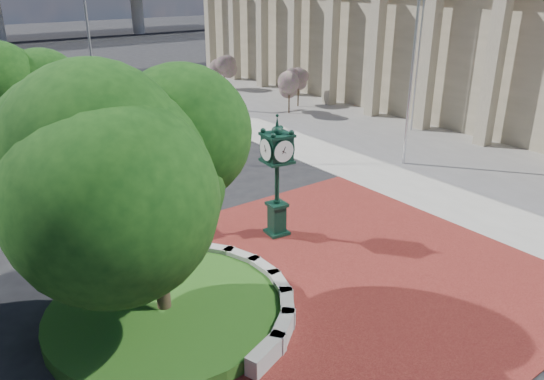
{
  "coord_description": "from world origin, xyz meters",
  "views": [
    {
      "loc": [
        -9.73,
        -11.02,
        8.4
      ],
      "look_at": [
        -0.37,
        1.5,
        2.06
      ],
      "focal_mm": 35.0,
      "sensor_mm": 36.0,
      "label": 1
    }
  ],
  "objects": [
    {
      "name": "shrub_mid",
      "position": [
        13.3,
        16.78,
        1.59
      ],
      "size": [
        1.2,
        1.2,
        2.2
      ],
      "color": "#38281C",
      "rests_on": "ground"
    },
    {
      "name": "sidewalk",
      "position": [
        16.0,
        10.0,
        0.02
      ],
      "size": [
        20.0,
        50.0,
        0.04
      ],
      "primitive_type": "cube",
      "color": "#9E9B93",
      "rests_on": "ground"
    },
    {
      "name": "ground",
      "position": [
        0.0,
        0.0,
        0.0
      ],
      "size": [
        200.0,
        200.0,
        0.0
      ],
      "primitive_type": "plane",
      "color": "black",
      "rests_on": "ground"
    },
    {
      "name": "planter_wall",
      "position": [
        -2.71,
        -0.0,
        0.27
      ],
      "size": [
        2.96,
        6.77,
        0.54
      ],
      "color": "#9E9B93",
      "rests_on": "ground"
    },
    {
      "name": "shrub_far",
      "position": [
        12.43,
        24.9,
        1.59
      ],
      "size": [
        1.2,
        1.2,
        2.2
      ],
      "color": "#38281C",
      "rests_on": "ground"
    },
    {
      "name": "post_clock",
      "position": [
        0.34,
        2.17,
        2.32
      ],
      "size": [
        0.97,
        0.97,
        4.23
      ],
      "color": "black",
      "rests_on": "ground"
    },
    {
      "name": "street_lamp_near",
      "position": [
        2.91,
        26.41,
        5.98
      ],
      "size": [
        2.27,
        0.69,
        10.2
      ],
      "color": "slate",
      "rests_on": "ground"
    },
    {
      "name": "flagpole_b",
      "position": [
        14.7,
        8.1,
        4.63
      ],
      "size": [
        1.41,
        0.16,
        9.04
      ],
      "color": "silver",
      "rests_on": "ground"
    },
    {
      "name": "tree_street",
      "position": [
        -4.0,
        18.0,
        3.24
      ],
      "size": [
        4.4,
        4.4,
        5.45
      ],
      "color": "#38281C",
      "rests_on": "ground"
    },
    {
      "name": "grass_bed",
      "position": [
        -5.0,
        0.0,
        0.2
      ],
      "size": [
        6.1,
        6.1,
        0.4
      ],
      "primitive_type": "cylinder",
      "color": "#1C4F16",
      "rests_on": "ground"
    },
    {
      "name": "tree_planter",
      "position": [
        -5.0,
        0.0,
        3.72
      ],
      "size": [
        5.2,
        5.2,
        6.33
      ],
      "color": "#38281C",
      "rests_on": "ground"
    },
    {
      "name": "shrub_near",
      "position": [
        11.56,
        15.6,
        1.59
      ],
      "size": [
        1.2,
        1.2,
        2.2
      ],
      "color": "#38281C",
      "rests_on": "ground"
    },
    {
      "name": "plaza",
      "position": [
        0.0,
        -1.0,
        0.02
      ],
      "size": [
        12.0,
        12.0,
        0.04
      ],
      "primitive_type": "cube",
      "color": "maroon",
      "rests_on": "ground"
    },
    {
      "name": "civic_building",
      "position": [
        23.6,
        12.0,
        4.33
      ],
      "size": [
        17.35,
        44.0,
        8.6
      ],
      "color": "tan",
      "rests_on": "ground"
    },
    {
      "name": "flagpole_a",
      "position": [
        9.71,
        4.46,
        5.83
      ],
      "size": [
        1.78,
        0.2,
        11.38
      ],
      "color": "silver",
      "rests_on": "ground"
    },
    {
      "name": "parked_car",
      "position": [
        -0.35,
        35.33,
        0.86
      ],
      "size": [
        3.55,
        5.44,
        1.72
      ],
      "primitive_type": "imported",
      "rotation": [
        0.0,
        0.0,
        -0.33
      ],
      "color": "#570C1C",
      "rests_on": "ground"
    }
  ]
}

